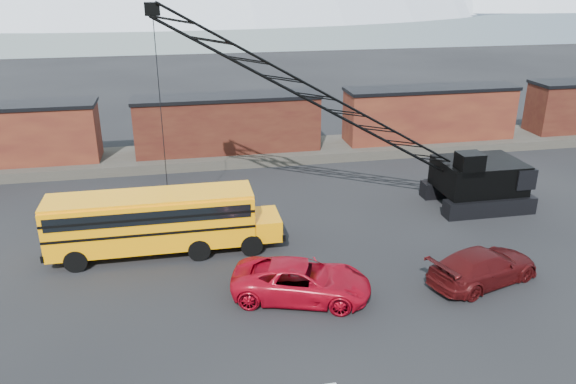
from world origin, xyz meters
name	(u,v)px	position (x,y,z in m)	size (l,w,h in m)	color
ground	(283,328)	(0.00, 0.00, 0.00)	(160.00, 160.00, 0.00)	black
gravel_berm	(229,154)	(0.00, 22.00, 0.35)	(120.00, 5.00, 0.70)	#49443C
boxcar_mid	(228,123)	(0.00, 22.00, 2.76)	(13.70, 3.10, 4.17)	#4A2114
boxcar_east_near	(430,113)	(16.00, 22.00, 2.76)	(13.70, 3.10, 4.17)	#431613
school_bus	(159,220)	(-4.86, 7.52, 1.79)	(11.65, 2.65, 3.19)	#FF9805
red_pickup	(302,281)	(1.21, 2.06, 0.84)	(2.77, 6.02, 1.67)	#A8081A
maroon_suv	(484,266)	(9.63, 1.72, 0.81)	(2.27, 5.59, 1.62)	#400B0C
crawler_crane	(338,108)	(4.94, 10.03, 6.48)	(21.54, 4.20, 12.19)	black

